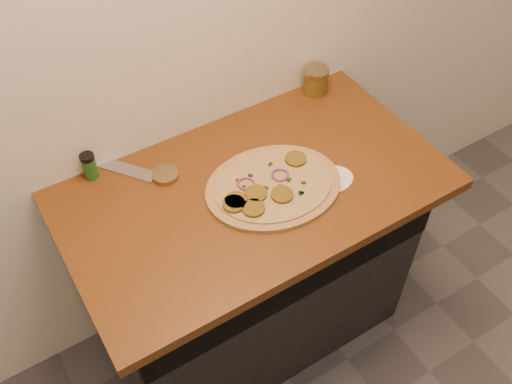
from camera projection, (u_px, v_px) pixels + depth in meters
cabinet at (250, 265)px, 2.14m from camera, size 1.10×0.60×0.86m
countertop at (253, 189)px, 1.79m from camera, size 1.20×0.70×0.04m
pizza at (272, 186)px, 1.76m from camera, size 0.48×0.48×0.03m
chefs_knife at (96, 160)px, 1.84m from camera, size 0.25×0.31×0.02m
mason_jar_lid at (166, 175)px, 1.79m from camera, size 0.09×0.09×0.02m
salsa_jar at (316, 81)px, 2.05m from camera, size 0.09×0.09×0.10m
spice_shaker at (89, 166)px, 1.77m from camera, size 0.05×0.05×0.09m
flour_spill at (326, 180)px, 1.79m from camera, size 0.22×0.22×0.00m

